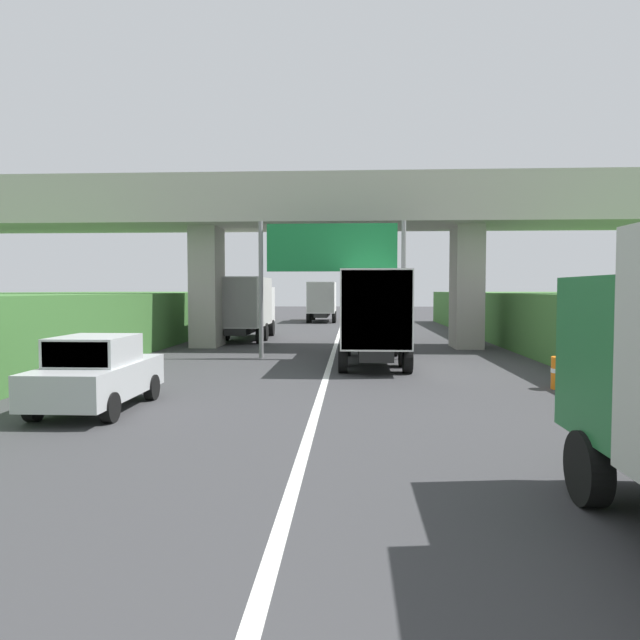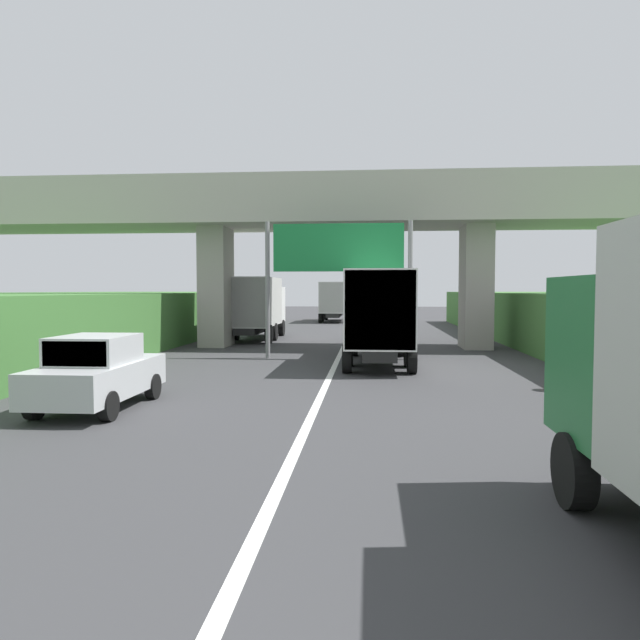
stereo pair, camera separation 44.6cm
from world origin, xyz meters
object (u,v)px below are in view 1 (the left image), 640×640
at_px(truck_black, 373,312).
at_px(car_silver, 97,373).
at_px(truck_white, 247,305).
at_px(construction_barrel_2, 618,398).
at_px(overhead_highway_sign, 332,257).
at_px(construction_barrel_3, 561,373).
at_px(truck_yellow, 322,299).

height_order(truck_black, car_silver, truck_black).
height_order(truck_white, construction_barrel_2, truck_white).
height_order(overhead_highway_sign, construction_barrel_3, overhead_highway_sign).
bearing_deg(construction_barrel_2, construction_barrel_3, 88.02).
distance_m(truck_black, car_silver, 10.98).
relative_size(truck_black, construction_barrel_2, 8.11).
bearing_deg(overhead_highway_sign, construction_barrel_3, -45.96).
bearing_deg(car_silver, truck_black, 52.72).
xyz_separation_m(truck_white, construction_barrel_3, (11.67, -15.70, -1.47)).
bearing_deg(overhead_highway_sign, truck_yellow, 93.66).
bearing_deg(truck_black, car_silver, -127.28).
relative_size(truck_black, construction_barrel_3, 8.11).
relative_size(truck_white, construction_barrel_2, 8.11).
xyz_separation_m(construction_barrel_2, construction_barrel_3, (0.13, 3.80, 0.00)).
xyz_separation_m(truck_yellow, construction_barrel_3, (8.43, -34.70, -1.47)).
height_order(truck_yellow, truck_white, same).
height_order(construction_barrel_2, construction_barrel_3, same).
relative_size(truck_black, truck_white, 1.00).
distance_m(truck_yellow, construction_barrel_2, 39.41).
xyz_separation_m(overhead_highway_sign, construction_barrel_3, (6.66, -6.88, -3.62)).
bearing_deg(truck_yellow, truck_white, -99.66).
bearing_deg(overhead_highway_sign, construction_barrel_2, -58.59).
bearing_deg(construction_barrel_3, truck_black, 134.45).
relative_size(car_silver, construction_barrel_2, 4.56).
relative_size(truck_black, car_silver, 1.78).
height_order(car_silver, construction_barrel_3, car_silver).
bearing_deg(truck_black, overhead_highway_sign, 132.75).
distance_m(car_silver, construction_barrel_3, 12.21).
distance_m(truck_black, truck_white, 12.43).
bearing_deg(overhead_highway_sign, truck_white, 119.64).
bearing_deg(construction_barrel_2, car_silver, 178.65).
xyz_separation_m(car_silver, construction_barrel_3, (11.69, 3.53, -0.40)).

